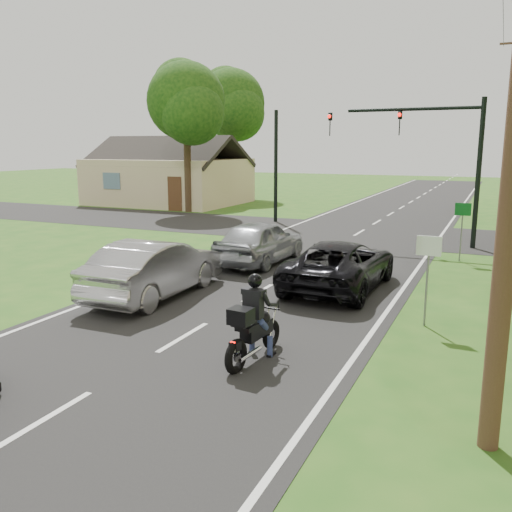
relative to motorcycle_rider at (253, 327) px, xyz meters
The scene contains 15 objects.
ground 2.13m from the motorcycle_rider, 163.93° to the left, with size 140.00×140.00×0.00m, color #275818.
road 10.75m from the motorcycle_rider, 100.37° to the left, with size 8.00×100.00×0.01m, color black.
cross_road 16.68m from the motorcycle_rider, 96.66° to the left, with size 60.00×7.00×0.01m, color black.
motorcycle_rider is the anchor object (origin of this frame).
dark_suv 6.04m from the motorcycle_rider, 89.61° to the left, with size 2.35×5.09×1.41m, color black.
silver_sedan 5.36m from the motorcycle_rider, 144.81° to the left, with size 1.68×4.83×1.59m, color #ACACB1.
silver_suv 9.01m from the motorcycle_rider, 112.99° to the left, with size 1.84×4.58×1.56m, color #969A9E.
traffic_signal 15.02m from the motorcycle_rider, 84.48° to the left, with size 6.38×0.44×6.00m.
signal_pole_far 20.01m from the motorcycle_rider, 111.02° to the left, with size 0.20×0.20×6.00m, color black.
utility_pole_far 23.37m from the motorcycle_rider, 79.29° to the left, with size 1.60×0.28×10.00m.
sign_white 4.58m from the motorcycle_rider, 51.95° to the left, with size 0.55×0.07×2.12m.
sign_green 11.95m from the motorcycle_rider, 75.57° to the left, with size 0.55×0.07×2.12m.
tree_left_near 25.19m from the motorcycle_rider, 123.89° to the left, with size 5.12×4.96×9.22m.
tree_left_far 34.71m from the motorcycle_rider, 117.27° to the left, with size 5.76×5.58×10.14m.
house 30.43m from the motorcycle_rider, 126.14° to the left, with size 10.20×8.00×4.84m.
Camera 1 is at (6.08, -9.60, 4.11)m, focal length 38.00 mm.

